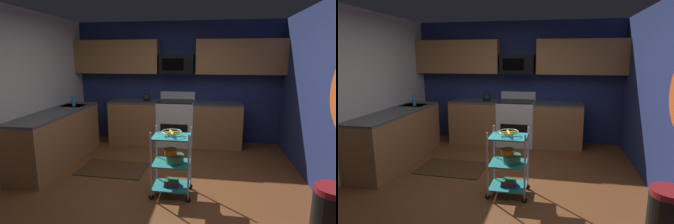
% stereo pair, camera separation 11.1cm
% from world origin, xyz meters
% --- Properties ---
extents(floor, '(4.40, 4.80, 0.04)m').
position_xyz_m(floor, '(0.00, 0.00, -0.02)').
color(floor, brown).
rests_on(floor, ground).
extents(wall_back, '(4.52, 0.06, 2.60)m').
position_xyz_m(wall_back, '(0.00, 2.43, 1.30)').
color(wall_back, navy).
rests_on(wall_back, ground).
extents(wall_left, '(0.06, 4.80, 2.60)m').
position_xyz_m(wall_left, '(-2.23, 0.00, 1.30)').
color(wall_left, silver).
rests_on(wall_left, ground).
extents(wall_right, '(0.06, 4.80, 2.60)m').
position_xyz_m(wall_right, '(2.23, 0.00, 1.30)').
color(wall_right, navy).
rests_on(wall_right, ground).
extents(counter_run, '(3.59, 2.74, 0.92)m').
position_xyz_m(counter_run, '(-0.84, 1.50, 0.46)').
color(counter_run, '#9E6B3D').
rests_on(counter_run, ground).
extents(oven_range, '(0.76, 0.65, 1.10)m').
position_xyz_m(oven_range, '(0.02, 2.10, 0.48)').
color(oven_range, white).
rests_on(oven_range, ground).
extents(upper_cabinets, '(4.40, 0.33, 0.70)m').
position_xyz_m(upper_cabinets, '(-0.01, 2.23, 1.85)').
color(upper_cabinets, '#9E6B3D').
extents(microwave, '(0.70, 0.39, 0.40)m').
position_xyz_m(microwave, '(0.02, 2.21, 1.70)').
color(microwave, black).
extents(rolling_cart, '(0.56, 0.40, 0.91)m').
position_xyz_m(rolling_cart, '(0.25, -0.12, 0.45)').
color(rolling_cart, silver).
rests_on(rolling_cart, ground).
extents(fruit_bowl, '(0.27, 0.27, 0.07)m').
position_xyz_m(fruit_bowl, '(0.25, -0.12, 0.88)').
color(fruit_bowl, silver).
rests_on(fruit_bowl, rolling_cart).
extents(mixing_bowl_large, '(0.25, 0.25, 0.11)m').
position_xyz_m(mixing_bowl_large, '(0.29, -0.12, 0.52)').
color(mixing_bowl_large, '#387F4C').
rests_on(mixing_bowl_large, rolling_cart).
extents(mixing_bowl_small, '(0.18, 0.18, 0.08)m').
position_xyz_m(mixing_bowl_small, '(0.24, -0.14, 0.62)').
color(mixing_bowl_small, orange).
rests_on(mixing_bowl_small, rolling_cart).
extents(book_stack, '(0.20, 0.17, 0.08)m').
position_xyz_m(book_stack, '(0.25, -0.12, 0.17)').
color(book_stack, '#1E4C8C').
rests_on(book_stack, rolling_cart).
extents(kettle, '(0.21, 0.18, 0.26)m').
position_xyz_m(kettle, '(-0.61, 2.10, 1.00)').
color(kettle, black).
rests_on(kettle, counter_run).
extents(dish_soap_bottle, '(0.06, 0.06, 0.20)m').
position_xyz_m(dish_soap_bottle, '(-1.85, 1.27, 1.02)').
color(dish_soap_bottle, '#2D8CBF').
rests_on(dish_soap_bottle, counter_run).
extents(trash_can, '(0.34, 0.42, 0.66)m').
position_xyz_m(trash_can, '(1.90, -0.99, 0.33)').
color(trash_can, black).
rests_on(trash_can, ground).
extents(floor_rug, '(1.12, 0.73, 0.01)m').
position_xyz_m(floor_rug, '(-0.84, 0.57, 0.01)').
color(floor_rug, '#472D19').
rests_on(floor_rug, ground).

